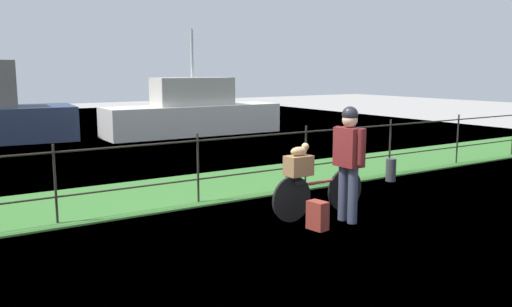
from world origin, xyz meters
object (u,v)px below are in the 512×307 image
Objects in this scene: bicycle_main at (318,193)px; terrier_dog at (300,150)px; cyclist_person at (349,154)px; backpack_on_paving at (318,215)px; wooden_crate at (299,166)px; mooring_bollard at (391,170)px; moored_boat_mid at (193,113)px.

terrier_dog reaches higher than bicycle_main.
backpack_on_paving is (-0.61, -0.06, -0.80)m from cyclist_person.
bicycle_main is at bearing 1.39° from wooden_crate.
backpack_on_paving is (-0.44, -0.51, -0.16)m from bicycle_main.
mooring_bollard reaches higher than backpack_on_paving.
wooden_crate is at bearing -108.33° from moored_boat_mid.
moored_boat_mid is at bearing 73.65° from bicycle_main.
backpack_on_paving is at bearing -174.08° from cyclist_person.
mooring_bollard is at bearing -90.99° from moored_boat_mid.
bicycle_main is 1.03× the size of cyclist_person.
backpack_on_paving is (-0.07, -0.50, -0.84)m from terrier_dog.
moored_boat_mid reaches higher than terrier_dog.
wooden_crate is (-0.39, -0.01, 0.46)m from bicycle_main.
wooden_crate is 0.06× the size of moored_boat_mid.
moored_boat_mid is (3.40, 10.25, -0.11)m from wooden_crate.
cyclist_person is 3.23m from mooring_bollard.
backpack_on_paving is 0.07× the size of moored_boat_mid.
wooden_crate is 0.22m from terrier_dog.
bicycle_main is at bearing 111.89° from cyclist_person.
cyclist_person is 3.72× the size of mooring_bollard.
moored_boat_mid reaches higher than cyclist_person.
wooden_crate is at bearing -178.61° from bicycle_main.
mooring_bollard is at bearing 20.29° from wooden_crate.
mooring_bollard is (2.85, 1.19, -0.13)m from bicycle_main.
wooden_crate is at bearing -159.71° from mooring_bollard.
cyclist_person reaches higher than backpack_on_paving.
terrier_dog is 0.19× the size of cyclist_person.
bicycle_main is at bearing 1.39° from terrier_dog.
backpack_on_paving is at bearing -107.75° from moored_boat_mid.
bicycle_main reaches higher than backpack_on_paving.
backpack_on_paving is at bearing -95.19° from wooden_crate.
bicycle_main is at bearing -157.36° from mooring_bollard.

